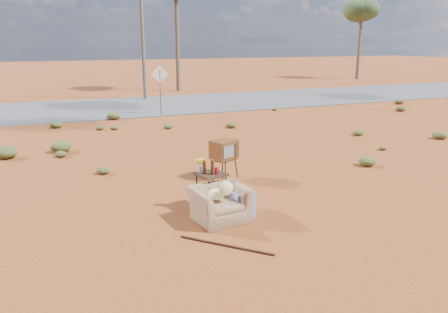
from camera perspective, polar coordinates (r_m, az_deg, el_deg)
name	(u,v)px	position (r m, az deg, el deg)	size (l,w,h in m)	color
ground	(242,215)	(8.49, 2.38, -7.59)	(140.00, 140.00, 0.00)	#944E1D
highway	(117,107)	(22.59, -13.83, 6.29)	(140.00, 7.00, 0.04)	#565659
armchair	(223,199)	(8.15, -0.11, -5.53)	(1.21, 0.85, 0.86)	#90704E
tv_unit	(224,150)	(10.48, 0.01, 0.83)	(0.72, 0.65, 0.94)	black
side_table	(209,172)	(8.53, -2.02, -2.04)	(0.63, 0.63, 1.03)	#3C2216
rusty_bar	(226,245)	(7.25, 0.27, -11.52)	(0.04, 0.04, 1.66)	#452412
road_sign	(160,81)	(19.79, -8.36, 9.71)	(0.78, 0.06, 2.19)	brown
eucalyptus_right	(362,7)	(40.20, 17.59, 18.12)	(3.20, 3.20, 7.10)	brown
utility_pole_center	(142,23)	(25.20, -10.68, 16.73)	(1.40, 0.20, 8.00)	brown
scrub_patch	(148,157)	(12.19, -9.89, -0.08)	(17.49, 8.07, 0.33)	#495023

